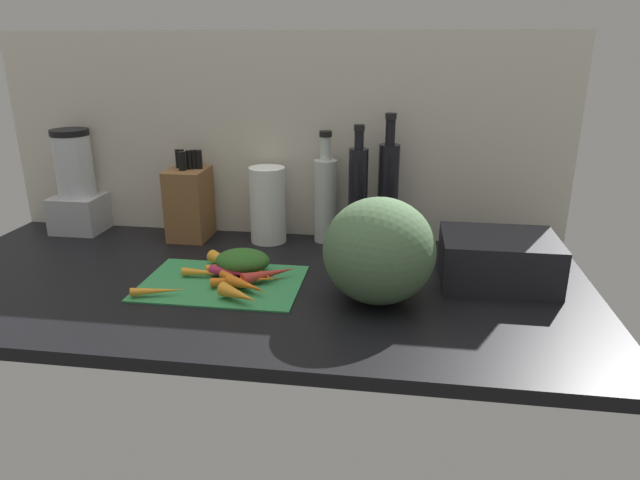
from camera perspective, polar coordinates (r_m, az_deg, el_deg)
ground_plane at (r=144.51cm, az=-7.15°, el=-4.52°), size 170.00×80.00×3.00cm
wall_back at (r=171.78cm, az=-4.19°, el=10.37°), size 170.00×3.00×60.00cm
cutting_board at (r=142.22cm, az=-9.87°, el=-4.23°), size 39.26×27.37×0.80cm
carrot_0 at (r=142.57cm, az=-8.78°, el=-3.31°), size 12.60×5.05×2.86cm
carrot_1 at (r=140.59cm, az=-5.15°, el=-3.43°), size 13.14×11.44×3.11cm
carrot_2 at (r=136.99cm, az=-7.73°, el=-4.37°), size 14.94×11.51×2.17cm
carrot_3 at (r=134.90cm, az=-7.57°, el=-4.52°), size 10.73×7.22×3.17cm
carrot_4 at (r=143.99cm, az=-6.42°, el=-3.00°), size 13.07×13.61×2.70cm
carrot_5 at (r=148.16cm, az=-8.53°, el=-2.55°), size 14.67×9.12×2.17cm
carrot_6 at (r=144.75cm, az=-11.16°, el=-3.28°), size 13.93×2.07×2.04cm
carrot_7 at (r=138.61cm, az=-7.44°, el=-4.05°), size 17.17×7.50×2.25cm
carrot_8 at (r=147.88cm, az=-9.11°, el=-2.38°), size 14.92×12.46×3.37cm
carrot_9 at (r=129.79cm, az=-8.22°, el=-5.49°), size 11.03×8.13×3.37cm
carrot_10 at (r=137.32cm, az=-16.02°, el=-4.96°), size 12.77×5.25×2.01cm
carrot_greens_pile at (r=145.70cm, az=-7.83°, el=-2.10°), size 14.07×10.82×5.95cm
winter_squash at (r=127.65cm, az=5.99°, el=-1.10°), size 25.51×24.58×24.42cm
knife_block at (r=174.63cm, az=-13.07°, el=3.71°), size 11.18×13.70×26.75cm
blender_appliance at (r=192.21cm, az=-23.35°, el=4.86°), size 14.93×14.93×31.95cm
paper_towel_roll at (r=167.59cm, az=-5.31°, el=3.55°), size 10.56×10.56×22.53cm
bottle_0 at (r=166.76cm, az=0.55°, el=4.33°), size 6.82×6.82×32.93cm
bottle_1 at (r=160.74cm, az=3.85°, el=4.44°), size 5.48×5.48×35.54cm
bottle_2 at (r=162.85cm, az=6.88°, el=4.79°), size 5.92×5.92×38.46cm
dish_rack at (r=146.53cm, az=17.56°, el=-1.84°), size 27.86×21.67×11.79cm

